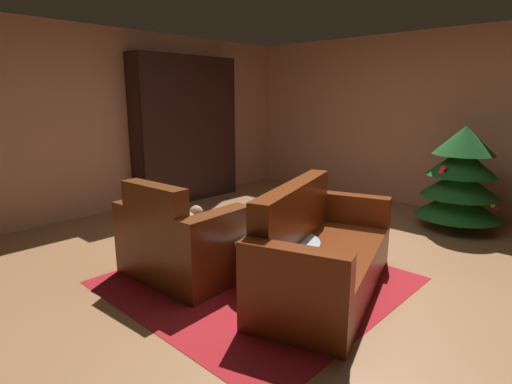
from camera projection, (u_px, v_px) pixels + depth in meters
ground_plane at (290, 266)px, 3.99m from camera, size 7.42×7.42×0.00m
wall_back at (427, 121)px, 5.92m from camera, size 6.27×0.06×2.52m
wall_left at (119, 122)px, 5.77m from camera, size 0.06×6.30×2.52m
area_rug at (258, 280)px, 3.68m from camera, size 2.25×2.22×0.01m
bookshelf_unit at (192, 129)px, 6.41m from camera, size 0.36×1.76×2.20m
armchair_red at (179, 243)px, 3.71m from camera, size 1.10×0.78×0.90m
couch_red at (320, 256)px, 3.45m from camera, size 1.27×1.91×0.90m
coffee_table at (277, 245)px, 3.51m from camera, size 0.73×0.73×0.41m
book_stack_on_table at (271, 232)px, 3.47m from camera, size 0.24×0.19×0.15m
bottle_on_table at (278, 222)px, 3.68m from camera, size 0.07×0.07×0.26m
decorated_tree at (460, 178)px, 5.01m from camera, size 0.99×0.99×1.27m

